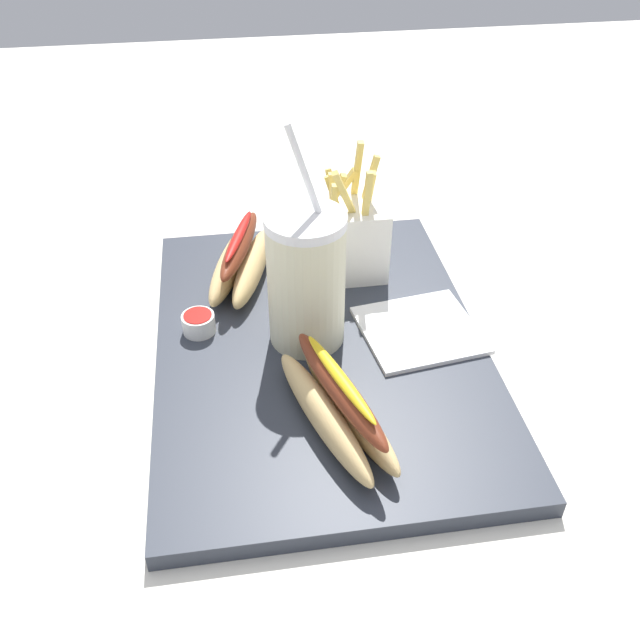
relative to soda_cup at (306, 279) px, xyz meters
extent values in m
cube|color=silver|center=(-0.01, -0.01, -0.11)|extent=(2.40, 2.40, 0.02)
cube|color=#2D333D|center=(-0.01, -0.01, -0.09)|extent=(0.49, 0.35, 0.02)
cylinder|color=beige|center=(0.00, 0.00, -0.01)|extent=(0.08, 0.08, 0.14)
cylinder|color=white|center=(0.00, 0.00, 0.07)|extent=(0.08, 0.08, 0.01)
cylinder|color=white|center=(0.01, 0.00, 0.12)|extent=(0.01, 0.04, 0.10)
cube|color=white|center=(0.12, -0.07, -0.03)|extent=(0.08, 0.08, 0.09)
cube|color=#E5C660|center=(0.10, -0.08, 0.03)|extent=(0.01, 0.01, 0.07)
cube|color=#E5C660|center=(0.10, -0.04, 0.02)|extent=(0.02, 0.01, 0.06)
cube|color=#E5C660|center=(0.13, -0.05, 0.03)|extent=(0.02, 0.02, 0.06)
cube|color=#E5C660|center=(0.14, -0.09, 0.03)|extent=(0.01, 0.02, 0.07)
cube|color=#E5C660|center=(0.10, -0.06, 0.04)|extent=(0.03, 0.04, 0.07)
cube|color=#E5C660|center=(0.14, -0.08, 0.04)|extent=(0.03, 0.01, 0.09)
cube|color=#E5C660|center=(0.12, -0.05, 0.02)|extent=(0.02, 0.03, 0.06)
cube|color=#E5C660|center=(0.12, -0.05, 0.02)|extent=(0.01, 0.01, 0.07)
cube|color=#E5C660|center=(0.15, -0.07, 0.02)|extent=(0.03, 0.03, 0.06)
cube|color=#E5C660|center=(0.12, -0.05, 0.02)|extent=(0.02, 0.03, 0.07)
cube|color=#E5C660|center=(0.13, -0.09, 0.03)|extent=(0.03, 0.01, 0.06)
ellipsoid|color=#DBB775|center=(-0.13, -0.02, -0.06)|extent=(0.18, 0.08, 0.04)
ellipsoid|color=#DBB775|center=(-0.14, 0.00, -0.06)|extent=(0.18, 0.08, 0.04)
ellipsoid|color=maroon|center=(-0.13, -0.01, -0.03)|extent=(0.17, 0.08, 0.02)
ellipsoid|color=gold|center=(-0.13, -0.01, -0.02)|extent=(0.13, 0.05, 0.01)
ellipsoid|color=#DBB775|center=(0.12, 0.05, -0.06)|extent=(0.17, 0.08, 0.04)
ellipsoid|color=#DBB775|center=(0.13, 0.08, -0.06)|extent=(0.17, 0.08, 0.04)
ellipsoid|color=maroon|center=(0.12, 0.06, -0.03)|extent=(0.15, 0.07, 0.02)
ellipsoid|color=red|center=(0.12, 0.06, -0.01)|extent=(0.11, 0.05, 0.01)
cylinder|color=white|center=(0.03, 0.12, -0.07)|extent=(0.04, 0.04, 0.02)
cylinder|color=#B2140F|center=(0.03, 0.12, -0.06)|extent=(0.03, 0.03, 0.01)
cube|color=white|center=(-0.01, -0.12, -0.07)|extent=(0.13, 0.14, 0.01)
camera|label=1|loc=(-0.58, 0.07, 0.41)|focal=38.56mm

